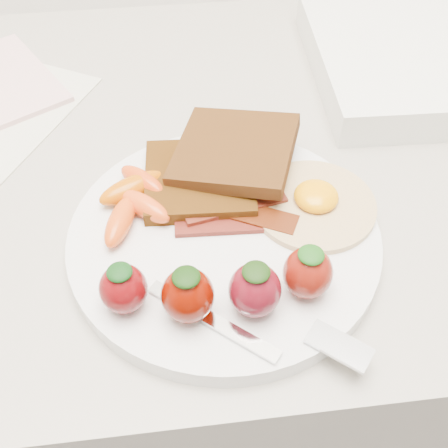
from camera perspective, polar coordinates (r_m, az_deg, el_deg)
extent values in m
cube|color=gray|center=(0.95, -2.57, -13.03)|extent=(2.00, 0.60, 0.90)
cylinder|color=white|center=(0.49, 0.00, -1.47)|extent=(0.27, 0.27, 0.02)
cube|color=black|center=(0.52, -2.53, 4.56)|extent=(0.10, 0.10, 0.01)
cube|color=black|center=(0.53, 1.09, 7.49)|extent=(0.14, 0.14, 0.03)
cylinder|color=beige|center=(0.51, 9.10, 1.96)|extent=(0.11, 0.11, 0.01)
ellipsoid|color=#F99A03|center=(0.50, 9.35, 2.81)|extent=(0.04, 0.04, 0.02)
cube|color=#38110B|center=(0.49, 0.43, 0.07)|extent=(0.09, 0.03, 0.00)
cube|color=#380702|center=(0.49, 2.16, 1.09)|extent=(0.09, 0.06, 0.00)
cube|color=#34160A|center=(0.50, 1.09, 2.01)|extent=(0.10, 0.04, 0.00)
ellipsoid|color=#BC5301|center=(0.51, -9.32, 3.65)|extent=(0.07, 0.05, 0.02)
ellipsoid|color=#E34D18|center=(0.49, -8.07, 1.80)|extent=(0.05, 0.05, 0.02)
ellipsoid|color=#D74911|center=(0.49, -10.49, 0.28)|extent=(0.04, 0.06, 0.02)
ellipsoid|color=#D64111|center=(0.52, -8.27, 4.32)|extent=(0.05, 0.05, 0.02)
ellipsoid|color=#5C0609|center=(0.43, -10.19, -6.49)|extent=(0.04, 0.04, 0.04)
ellipsoid|color=black|center=(0.41, -10.58, -4.82)|extent=(0.02, 0.02, 0.01)
ellipsoid|color=#560900|center=(0.42, -3.71, -7.24)|extent=(0.04, 0.04, 0.04)
ellipsoid|color=black|center=(0.40, -3.87, -5.39)|extent=(0.02, 0.02, 0.01)
ellipsoid|color=#560A14|center=(0.42, 3.15, -6.73)|extent=(0.04, 0.04, 0.04)
ellipsoid|color=black|center=(0.40, 3.28, -4.88)|extent=(0.02, 0.02, 0.01)
ellipsoid|color=maroon|center=(0.43, 8.51, -4.92)|extent=(0.04, 0.04, 0.04)
ellipsoid|color=#15480F|center=(0.42, 8.84, -3.11)|extent=(0.02, 0.02, 0.01)
cube|color=silver|center=(0.43, -1.18, -9.74)|extent=(0.09, 0.08, 0.00)
cube|color=silver|center=(0.43, 11.63, -12.02)|extent=(0.05, 0.05, 0.00)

